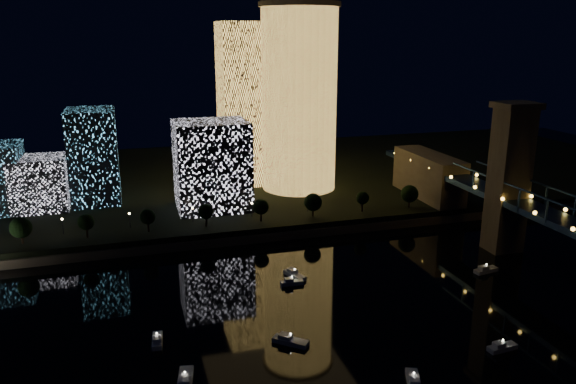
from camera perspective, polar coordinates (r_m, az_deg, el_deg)
The scene contains 9 objects.
ground at distance 135.33m, azimuth 10.98°, elevation -16.15°, with size 520.00×520.00×0.00m, color black.
far_bank at distance 275.41m, azimuth -4.32°, elevation 1.36°, with size 420.00×160.00×5.00m, color black.
seawall at distance 203.41m, azimuth 0.41°, elevation -4.17°, with size 420.00×6.00×3.00m, color #6B5E4C.
tower_cylindrical at distance 242.72m, azimuth 1.13°, elevation 9.50°, with size 34.00×34.00×78.50m.
tower_rectangular at distance 253.41m, azimuth -4.34°, elevation 8.85°, with size 22.33×22.33×71.06m, color #FFBE51.
midrise_blocks at distance 228.80m, azimuth -17.15°, elevation 2.44°, with size 102.49×47.08×37.34m.
motorboats at distance 137.00m, azimuth 2.48°, elevation -15.02°, with size 121.72×74.61×2.78m.
esplanade_trees at distance 200.33m, azimuth -7.63°, elevation -1.92°, with size 166.29×6.98×8.99m.
street_lamps at distance 205.64m, azimuth -9.68°, elevation -1.97°, with size 132.70×0.70×5.65m.
Camera 1 is at (-55.72, -100.89, 70.94)m, focal length 35.00 mm.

